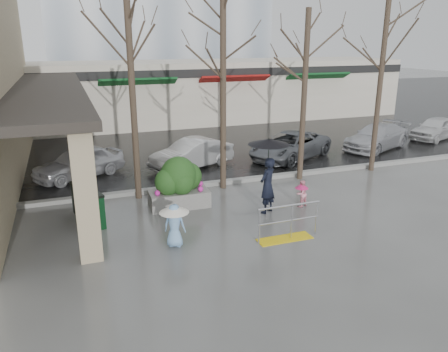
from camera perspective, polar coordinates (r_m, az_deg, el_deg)
ground at (r=13.07m, az=0.36°, el=-6.94°), size 120.00×120.00×0.00m
street_asphalt at (r=33.85m, az=-12.91°, el=7.84°), size 120.00×36.00×0.01m
curb at (r=16.59m, az=-4.48°, el=-1.32°), size 120.00×0.30×0.15m
canopy_slab at (r=19.24m, az=-22.33°, el=10.89°), size 2.80×18.00×0.25m
pillar_front at (r=11.26m, az=-17.63°, el=-2.31°), size 0.55×0.55×3.50m
pillar_back at (r=17.54m, az=-18.84°, el=4.50°), size 0.55×0.55×3.50m
storefront_row at (r=29.96m, az=-8.24°, el=10.79°), size 34.00×6.74×4.00m
handrail at (r=12.44m, az=8.23°, el=-6.55°), size 1.90×0.50×1.03m
tree_west at (r=14.91m, az=-12.22°, el=15.87°), size 3.20×3.20×6.80m
tree_midwest at (r=15.70m, az=-0.12°, el=16.85°), size 3.20×3.20×7.00m
tree_mideast at (r=17.12m, az=10.71°, el=15.36°), size 3.20×3.20×6.50m
tree_east at (r=19.13m, az=20.26°, el=16.38°), size 3.20×3.20×7.20m
woman at (r=13.89m, az=5.76°, el=0.81°), size 1.31×1.31×2.49m
child_pink at (r=14.83m, az=10.09°, el=-2.06°), size 0.54×0.48×0.92m
child_blue at (r=11.84m, az=-6.49°, el=-5.81°), size 0.81×0.81×1.21m
planter at (r=14.61m, az=-5.92°, el=-0.89°), size 2.01×1.17×1.73m
news_boxes at (r=14.11m, az=-17.38°, el=-3.55°), size 0.93×1.95×1.07m
car_a at (r=18.61m, az=-18.41°, el=1.70°), size 3.96×3.07×1.26m
car_b at (r=19.06m, az=-4.23°, el=2.91°), size 4.05×2.65×1.26m
car_c at (r=20.75m, az=8.62°, el=3.96°), size 4.99×3.94×1.26m
car_d at (r=23.70m, az=19.34°, el=4.85°), size 4.69×3.28×1.26m
car_e at (r=27.30m, az=25.93°, el=5.64°), size 3.98×2.63×1.26m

